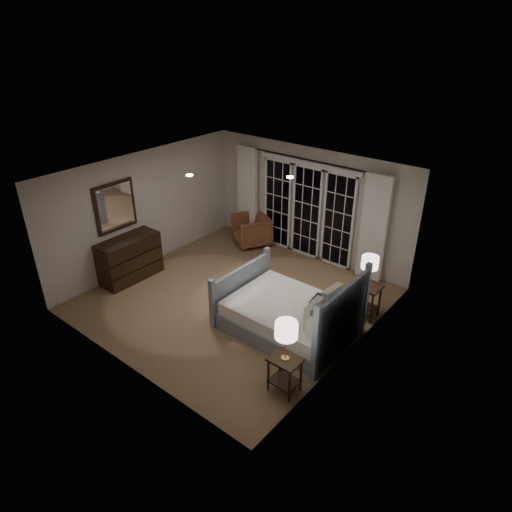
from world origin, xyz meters
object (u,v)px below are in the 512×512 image
Objects in this scene: lamp_right at (370,263)px; dresser at (130,259)px; bed at (290,315)px; armchair at (251,230)px; nightstand_right at (366,296)px; lamp_left at (286,330)px; nightstand_left at (285,370)px.

dresser is at bearing -157.55° from lamp_right.
bed reaches higher than dresser.
lamp_right is at bearing 15.46° from armchair.
lamp_right is at bearing 56.96° from bed.
lamp_right is 4.85m from dresser.
bed is 3.52m from armchair.
bed is 3.70m from dresser.
bed reaches higher than nightstand_right.
lamp_right is 0.72× the size of armchair.
bed is 1.65m from lamp_left.
nightstand_right is at bearing 89.47° from lamp_left.
lamp_right is (0.02, 2.46, 0.73)m from nightstand_left.
nightstand_right is 3.66m from armchair.
dresser is (-4.42, 0.63, -0.63)m from lamp_left.
armchair is at bearing 71.94° from dresser.
nightstand_right is 4.81m from dresser.
dresser reaches higher than nightstand_left.
bed is 1.67× the size of dresser.
nightstand_right is at bearing 15.46° from armchair.
nightstand_left is 0.45× the size of dresser.
dresser reaches higher than nightstand_right.
nightstand_right is 2.55m from lamp_left.
bed reaches higher than nightstand_left.
armchair is at bearing 140.69° from bed.
nightstand_left is 2.46m from nightstand_right.
lamp_left is at bearing -90.53° from lamp_right.
bed is 3.33× the size of nightstand_right.
lamp_left reaches higher than armchair.
bed is at bearing 121.95° from nightstand_left.
lamp_right is 3.73m from armchair.
dresser is (-4.44, -1.84, -0.65)m from lamp_right.
nightstand_left is (0.77, -1.24, 0.06)m from bed.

